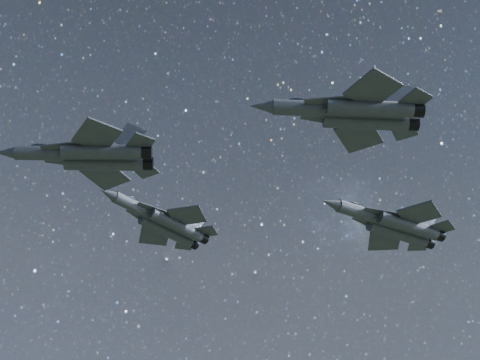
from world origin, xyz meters
name	(u,v)px	position (x,y,z in m)	size (l,w,h in m)	color
jet_lead	(90,155)	(-16.57, 5.38, 155.81)	(18.49, 12.39, 4.68)	#32363E
jet_left	(163,222)	(-4.24, 21.08, 159.31)	(17.73, 11.62, 4.57)	#32363E
jet_right	(353,112)	(6.68, -12.80, 153.89)	(18.02, 12.19, 4.54)	#32363E
jet_slot	(393,224)	(22.36, 6.76, 155.95)	(18.71, 13.01, 4.70)	#32363E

